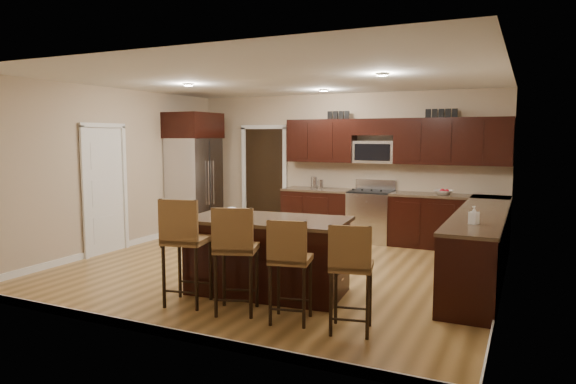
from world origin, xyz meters
The scene contains 24 objects.
floor centered at (0.00, 0.00, 0.00)m, with size 6.00×6.00×0.00m, color #A57B41.
ceiling centered at (0.00, 0.00, 2.70)m, with size 6.00×6.00×0.00m, color silver.
wall_back centered at (0.00, 2.75, 1.35)m, with size 6.00×6.00×0.00m, color tan.
wall_left centered at (-3.00, 0.00, 1.35)m, with size 5.50×5.50×0.00m, color tan.
wall_right centered at (3.00, 0.00, 1.35)m, with size 5.50×5.50×0.00m, color tan.
base_cabinets centered at (1.90, 1.45, 0.46)m, with size 4.02×3.96×0.92m.
upper_cabinets centered at (1.04, 2.58, 1.84)m, with size 4.00×0.33×0.80m.
range centered at (0.68, 2.45, 0.47)m, with size 0.76×0.64×1.11m.
microwave centered at (0.68, 2.60, 1.62)m, with size 0.76×0.31×0.40m, color silver.
doorway centered at (-1.65, 2.73, 1.03)m, with size 0.85×0.03×2.06m, color black.
pantry_door centered at (-2.98, -0.30, 1.02)m, with size 0.03×0.80×2.04m, color white.
letter_decor centered at (0.90, 2.58, 2.29)m, with size 2.20×0.03×0.15m, color black, non-canonical shape.
island centered at (0.40, -1.06, 0.43)m, with size 2.02×1.19×0.92m.
stool_left centered at (-0.21, -1.91, 0.76)m, with size 0.54×0.54×1.22m.
stool_mid centered at (0.45, -1.90, 0.73)m, with size 0.56×0.56×1.17m.
stool_right centered at (1.09, -1.90, 0.67)m, with size 0.48×0.48×1.08m.
refrigerator centered at (-2.62, 1.66, 1.20)m, with size 0.79×0.99×2.35m.
floor_mat centered at (0.18, 1.85, 0.01)m, with size 0.92×0.62×0.01m, color brown.
fruit_bowl centered at (1.94, 2.45, 0.96)m, with size 0.31×0.31×0.08m, color silver.
soap_bottle centered at (2.70, -0.44, 1.02)m, with size 0.09×0.09×0.21m, color #B2B2B2.
canister_tall centered at (-0.44, 2.45, 1.03)m, with size 0.12×0.12×0.22m, color silver.
canister_short centered at (-0.31, 2.45, 1.01)m, with size 0.11×0.11×0.17m, color silver.
island_jar centered at (-0.10, -1.06, 0.97)m, with size 0.10×0.10×0.10m, color white.
stool_extra centered at (1.74, -1.90, 0.67)m, with size 0.48×0.48×1.08m.
Camera 1 is at (3.24, -6.50, 1.91)m, focal length 32.00 mm.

